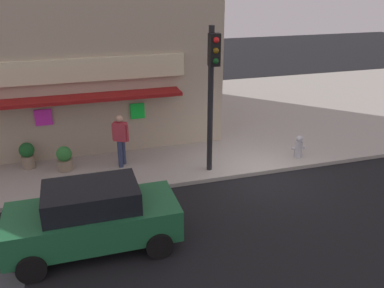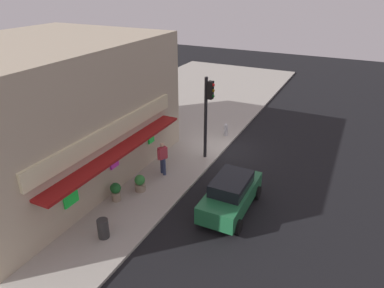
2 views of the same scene
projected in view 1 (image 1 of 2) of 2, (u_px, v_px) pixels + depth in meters
The scene contains 9 objects.
ground_plane at pixel (261, 175), 13.57m from camera, with size 63.30×63.30×0.00m, color black.
sidewalk at pixel (202, 116), 19.13m from camera, with size 42.20×12.63×0.14m, color #A39E93.
corner_building at pixel (42, 45), 17.17m from camera, with size 12.92×9.98×6.71m.
traffic_light at pixel (212, 82), 12.43m from camera, with size 0.32×0.58×4.68m.
fire_hydrant at pixel (298, 147), 14.47m from camera, with size 0.51×0.27×0.82m.
pedestrian at pixel (121, 138), 13.59m from camera, with size 0.56×0.45×1.80m.
potted_plant_by_doorway at pixel (65, 159), 13.48m from camera, with size 0.52×0.52×0.84m.
potted_plant_by_window at pixel (27, 154), 13.60m from camera, with size 0.50×0.50×0.90m.
parked_car_green at pixel (93, 217), 9.63m from camera, with size 4.01×1.91×1.66m.
Camera 1 is at (-5.74, -10.97, 6.09)m, focal length 38.01 mm.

